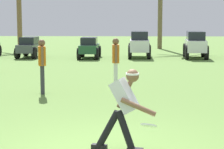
{
  "coord_description": "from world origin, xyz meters",
  "views": [
    {
      "loc": [
        0.43,
        -6.92,
        2.24
      ],
      "look_at": [
        0.07,
        2.91,
        0.9
      ],
      "focal_mm": 70.0,
      "sensor_mm": 36.0,
      "label": 1
    }
  ],
  "objects_px": {
    "parked_car_slot_c": "(89,47)",
    "frisbee_in_flight": "(149,125)",
    "parked_car_slot_d": "(139,44)",
    "parked_car_slot_b": "(30,47)",
    "frisbee_thrower": "(124,106)",
    "parked_car_slot_e": "(195,44)",
    "teammate_midfield": "(116,59)",
    "teammate_near_sideline": "(42,61)"
  },
  "relations": [
    {
      "from": "frisbee_thrower",
      "to": "parked_car_slot_d",
      "type": "bearing_deg",
      "value": 87.6
    },
    {
      "from": "frisbee_thrower",
      "to": "parked_car_slot_e",
      "type": "bearing_deg",
      "value": 77.33
    },
    {
      "from": "teammate_near_sideline",
      "to": "teammate_midfield",
      "type": "height_order",
      "value": "same"
    },
    {
      "from": "parked_car_slot_b",
      "to": "parked_car_slot_e",
      "type": "height_order",
      "value": "parked_car_slot_e"
    },
    {
      "from": "teammate_near_sideline",
      "to": "parked_car_slot_c",
      "type": "height_order",
      "value": "teammate_near_sideline"
    },
    {
      "from": "parked_car_slot_e",
      "to": "frisbee_in_flight",
      "type": "bearing_deg",
      "value": -101.12
    },
    {
      "from": "frisbee_thrower",
      "to": "teammate_midfield",
      "type": "xyz_separation_m",
      "value": [
        -0.3,
        6.13,
        0.15
      ]
    },
    {
      "from": "parked_car_slot_c",
      "to": "frisbee_in_flight",
      "type": "bearing_deg",
      "value": -81.75
    },
    {
      "from": "frisbee_in_flight",
      "to": "parked_car_slot_b",
      "type": "bearing_deg",
      "value": 108.66
    },
    {
      "from": "parked_car_slot_d",
      "to": "parked_car_slot_e",
      "type": "distance_m",
      "value": 2.94
    },
    {
      "from": "parked_car_slot_c",
      "to": "parked_car_slot_e",
      "type": "xyz_separation_m",
      "value": [
        5.57,
        0.26,
        0.18
      ]
    },
    {
      "from": "teammate_midfield",
      "to": "parked_car_slot_d",
      "type": "height_order",
      "value": "teammate_midfield"
    },
    {
      "from": "frisbee_in_flight",
      "to": "parked_car_slot_c",
      "type": "distance_m",
      "value": 16.31
    },
    {
      "from": "frisbee_thrower",
      "to": "frisbee_in_flight",
      "type": "height_order",
      "value": "frisbee_thrower"
    },
    {
      "from": "parked_car_slot_b",
      "to": "parked_car_slot_d",
      "type": "relative_size",
      "value": 0.95
    },
    {
      "from": "teammate_near_sideline",
      "to": "parked_car_slot_e",
      "type": "height_order",
      "value": "teammate_near_sideline"
    },
    {
      "from": "parked_car_slot_d",
      "to": "parked_car_slot_e",
      "type": "bearing_deg",
      "value": -3.7
    },
    {
      "from": "frisbee_thrower",
      "to": "teammate_near_sideline",
      "type": "xyz_separation_m",
      "value": [
        -2.38,
        5.36,
        0.15
      ]
    },
    {
      "from": "teammate_midfield",
      "to": "parked_car_slot_d",
      "type": "xyz_separation_m",
      "value": [
        0.98,
        10.15,
        -0.2
      ]
    },
    {
      "from": "frisbee_in_flight",
      "to": "parked_car_slot_d",
      "type": "bearing_deg",
      "value": 89.0
    },
    {
      "from": "teammate_midfield",
      "to": "parked_car_slot_c",
      "type": "distance_m",
      "value": 9.84
    },
    {
      "from": "teammate_midfield",
      "to": "parked_car_slot_e",
      "type": "xyz_separation_m",
      "value": [
        3.91,
        9.96,
        -0.2
      ]
    },
    {
      "from": "teammate_near_sideline",
      "to": "parked_car_slot_e",
      "type": "bearing_deg",
      "value": 60.8
    },
    {
      "from": "parked_car_slot_c",
      "to": "teammate_near_sideline",
      "type": "bearing_deg",
      "value": -92.35
    },
    {
      "from": "frisbee_thrower",
      "to": "parked_car_slot_e",
      "type": "xyz_separation_m",
      "value": [
        3.62,
        16.09,
        -0.04
      ]
    },
    {
      "from": "frisbee_thrower",
      "to": "teammate_midfield",
      "type": "distance_m",
      "value": 6.14
    },
    {
      "from": "teammate_near_sideline",
      "to": "parked_car_slot_b",
      "type": "height_order",
      "value": "teammate_near_sideline"
    },
    {
      "from": "teammate_midfield",
      "to": "parked_car_slot_b",
      "type": "distance_m",
      "value": 11.11
    },
    {
      "from": "teammate_midfield",
      "to": "frisbee_in_flight",
      "type": "bearing_deg",
      "value": -83.9
    },
    {
      "from": "parked_car_slot_c",
      "to": "parked_car_slot_d",
      "type": "bearing_deg",
      "value": 9.79
    },
    {
      "from": "teammate_near_sideline",
      "to": "parked_car_slot_d",
      "type": "distance_m",
      "value": 11.34
    },
    {
      "from": "parked_car_slot_c",
      "to": "parked_car_slot_d",
      "type": "relative_size",
      "value": 0.94
    },
    {
      "from": "teammate_near_sideline",
      "to": "parked_car_slot_d",
      "type": "relative_size",
      "value": 0.66
    },
    {
      "from": "teammate_near_sideline",
      "to": "parked_car_slot_b",
      "type": "relative_size",
      "value": 0.69
    },
    {
      "from": "frisbee_thrower",
      "to": "parked_car_slot_e",
      "type": "relative_size",
      "value": 0.58
    },
    {
      "from": "parked_car_slot_b",
      "to": "frisbee_thrower",
      "type": "bearing_deg",
      "value": -72.25
    },
    {
      "from": "parked_car_slot_d",
      "to": "parked_car_slot_b",
      "type": "bearing_deg",
      "value": -178.39
    },
    {
      "from": "frisbee_thrower",
      "to": "parked_car_slot_d",
      "type": "distance_m",
      "value": 16.3
    },
    {
      "from": "teammate_midfield",
      "to": "parked_car_slot_e",
      "type": "distance_m",
      "value": 10.7
    },
    {
      "from": "frisbee_in_flight",
      "to": "teammate_near_sideline",
      "type": "distance_m",
      "value": 6.33
    },
    {
      "from": "teammate_near_sideline",
      "to": "teammate_midfield",
      "type": "xyz_separation_m",
      "value": [
        2.08,
        0.77,
        0.0
      ]
    },
    {
      "from": "frisbee_in_flight",
      "to": "parked_car_slot_e",
      "type": "xyz_separation_m",
      "value": [
        3.23,
        16.41,
        0.2
      ]
    }
  ]
}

